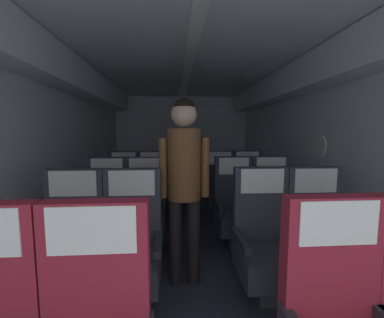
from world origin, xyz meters
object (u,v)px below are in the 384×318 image
seat_b_left_aisle (131,249)px  seat_d_right_window (221,190)px  seat_b_right_window (264,244)px  seat_d_right_aisle (248,190)px  seat_d_left_aisle (152,192)px  seat_b_left_window (71,250)px  seat_c_right_window (235,209)px  seat_c_left_window (106,211)px  seat_c_left_aisle (145,211)px  flight_attendant (184,172)px  seat_d_left_window (123,192)px  seat_b_right_aisle (319,243)px  seat_c_right_aisle (273,208)px

seat_b_left_aisle → seat_d_right_window: same height
seat_b_left_aisle → seat_b_right_window: 1.05m
seat_b_right_window → seat_d_right_aisle: size_ratio=1.00×
seat_b_left_aisle → seat_d_left_aisle: same height
seat_b_left_window → seat_d_right_window: same height
seat_b_left_aisle → seat_c_right_window: bearing=41.9°
seat_c_left_window → seat_c_right_window: (1.49, -0.01, 0.00)m
seat_c_left_window → seat_d_right_aisle: bearing=25.7°
seat_d_right_window → seat_c_right_window: bearing=-90.3°
seat_c_left_aisle → flight_attendant: flight_attendant is taller
seat_d_left_window → seat_c_right_window: bearing=-32.5°
seat_d_left_window → seat_d_right_aisle: bearing=0.1°
seat_b_right_aisle → seat_b_right_window: same height
seat_c_right_window → flight_attendant: bearing=-131.9°
seat_c_left_aisle → seat_d_left_window: 1.04m
seat_b_left_window → seat_d_left_aisle: 1.91m
seat_c_right_aisle → flight_attendant: (-1.08, -0.69, 0.56)m
seat_c_right_aisle → seat_d_left_aisle: size_ratio=1.00×
flight_attendant → seat_b_left_window: bearing=-162.1°
seat_b_right_window → seat_c_left_window: (-1.50, 0.95, 0.00)m
seat_b_right_aisle → seat_d_right_window: same height
seat_c_left_aisle → seat_d_right_aisle: bearing=32.4°
seat_c_left_window → seat_d_left_window: bearing=89.7°
seat_d_left_window → seat_c_right_aisle: bearing=-26.2°
seat_c_right_aisle → seat_d_right_window: 1.05m
seat_b_right_aisle → seat_c_right_aisle: 0.93m
seat_b_right_aisle → seat_d_right_aisle: bearing=90.3°
seat_d_right_window → flight_attendant: flight_attendant is taller
seat_c_right_aisle → seat_b_left_aisle: bearing=-148.1°
seat_d_left_window → seat_d_right_aisle: size_ratio=1.00×
seat_d_right_aisle → seat_b_right_aisle: bearing=-89.7°
seat_b_left_aisle → flight_attendant: size_ratio=0.65×
seat_b_left_window → seat_d_right_window: size_ratio=1.00×
seat_d_right_aisle → seat_c_right_aisle: bearing=-89.8°
seat_b_left_aisle → seat_d_left_aisle: 1.87m
seat_b_left_window → seat_c_left_aisle: bearing=64.2°
seat_c_left_window → seat_d_right_window: size_ratio=1.00×
seat_b_left_aisle → seat_b_right_aisle: (1.50, -0.01, 0.00)m
seat_d_right_window → seat_c_right_aisle: bearing=-64.7°
seat_c_left_window → flight_attendant: 1.25m
seat_b_left_window → seat_b_right_aisle: 1.96m
seat_b_right_aisle → seat_d_right_aisle: (-0.01, 1.89, 0.00)m
seat_b_right_window → seat_c_left_window: bearing=147.8°
seat_d_right_aisle → seat_c_left_window: bearing=-154.3°
seat_d_right_window → seat_b_right_window: bearing=-89.9°
seat_b_right_window → seat_d_right_window: bearing=90.1°
seat_c_right_window → seat_d_right_window: size_ratio=1.00×
seat_b_right_aisle → seat_c_left_aisle: same height
seat_b_right_aisle → seat_b_right_window: bearing=178.5°
seat_b_left_window → seat_c_left_aisle: 1.02m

